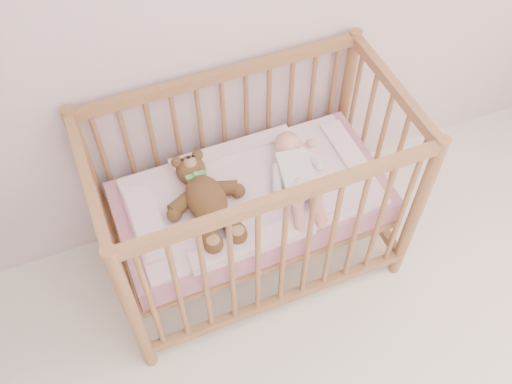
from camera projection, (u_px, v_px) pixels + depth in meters
name	position (u px, v px, depth m)	size (l,w,h in m)	color
crib	(252.00, 200.00, 2.61)	(1.36, 0.76, 1.00)	#9B6B41
mattress	(252.00, 202.00, 2.62)	(1.22, 0.62, 0.13)	#C57B8F
blanket	(252.00, 192.00, 2.56)	(1.10, 0.58, 0.06)	#FCADC8
baby	(296.00, 171.00, 2.53)	(0.27, 0.56, 0.13)	white
teddy_bear	(206.00, 199.00, 2.43)	(0.37, 0.53, 0.15)	brown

